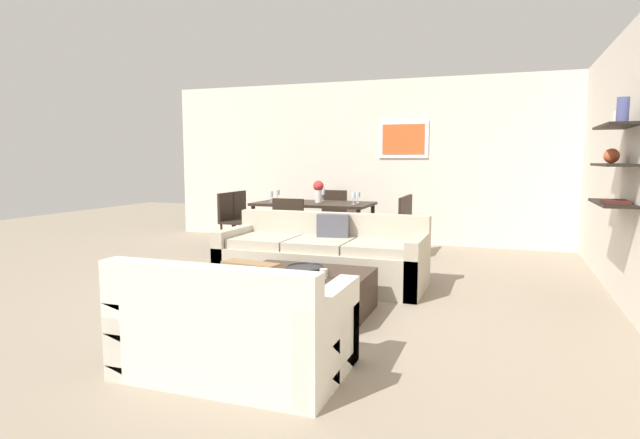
{
  "coord_description": "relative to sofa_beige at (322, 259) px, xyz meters",
  "views": [
    {
      "loc": [
        1.93,
        -5.09,
        1.4
      ],
      "look_at": [
        0.05,
        0.2,
        0.75
      ],
      "focal_mm": 29.26,
      "sensor_mm": 36.0,
      "label": 1
    }
  ],
  "objects": [
    {
      "name": "dining_chair_foot",
      "position": [
        -0.82,
        1.05,
        0.21
      ],
      "size": [
        0.44,
        0.44,
        0.88
      ],
      "color": "black",
      "rests_on": "ground"
    },
    {
      "name": "wine_glass_left_near",
      "position": [
        -1.47,
        1.82,
        0.57
      ],
      "size": [
        0.07,
        0.07,
        0.17
      ],
      "color": "silver",
      "rests_on": "dining_table"
    },
    {
      "name": "wine_glass_right_far",
      "position": [
        -0.16,
        2.05,
        0.58
      ],
      "size": [
        0.07,
        0.07,
        0.16
      ],
      "color": "silver",
      "rests_on": "dining_table"
    },
    {
      "name": "dining_chair_left_near",
      "position": [
        -2.1,
        1.72,
        0.21
      ],
      "size": [
        0.44,
        0.44,
        0.88
      ],
      "color": "black",
      "rests_on": "ground"
    },
    {
      "name": "dining_chair_right_near",
      "position": [
        0.46,
        1.72,
        0.21
      ],
      "size": [
        0.44,
        0.44,
        0.88
      ],
      "color": "black",
      "rests_on": "ground"
    },
    {
      "name": "dining_chair_head",
      "position": [
        -0.82,
        2.82,
        0.21
      ],
      "size": [
        0.44,
        0.44,
        0.88
      ],
      "color": "black",
      "rests_on": "ground"
    },
    {
      "name": "wine_glass_head",
      "position": [
        -0.82,
        2.35,
        0.59
      ],
      "size": [
        0.06,
        0.06,
        0.19
      ],
      "color": "silver",
      "rests_on": "dining_table"
    },
    {
      "name": "loveseat_white",
      "position": [
        0.26,
        -2.49,
        0.0
      ],
      "size": [
        1.43,
        0.9,
        0.78
      ],
      "color": "silver",
      "rests_on": "ground"
    },
    {
      "name": "dining_chair_left_far",
      "position": [
        -2.1,
        2.15,
        0.21
      ],
      "size": [
        0.44,
        0.44,
        0.88
      ],
      "color": "black",
      "rests_on": "ground"
    },
    {
      "name": "centerpiece_vase",
      "position": [
        -0.75,
        1.95,
        0.66
      ],
      "size": [
        0.16,
        0.16,
        0.33
      ],
      "color": "silver",
      "rests_on": "dining_table"
    },
    {
      "name": "decorative_bowl",
      "position": [
        0.26,
        -1.19,
        0.13
      ],
      "size": [
        0.35,
        0.35,
        0.08
      ],
      "color": "black",
      "rests_on": "coffee_table"
    },
    {
      "name": "wine_glass_right_near",
      "position": [
        -0.16,
        1.82,
        0.58
      ],
      "size": [
        0.06,
        0.06,
        0.18
      ],
      "color": "silver",
      "rests_on": "dining_table"
    },
    {
      "name": "coffee_table",
      "position": [
        0.21,
        -1.13,
        -0.1
      ],
      "size": [
        1.16,
        0.95,
        0.38
      ],
      "color": "#38281E",
      "rests_on": "ground"
    },
    {
      "name": "ground_plane",
      "position": [
        -0.03,
        -0.34,
        -0.29
      ],
      "size": [
        18.0,
        18.0,
        0.0
      ],
      "primitive_type": "plane",
      "color": "gray"
    },
    {
      "name": "dining_table",
      "position": [
        -0.82,
        1.94,
        0.39
      ],
      "size": [
        1.75,
        0.95,
        0.75
      ],
      "color": "black",
      "rests_on": "ground"
    },
    {
      "name": "sofa_beige",
      "position": [
        0.0,
        0.0,
        0.0
      ],
      "size": [
        2.28,
        0.9,
        0.78
      ],
      "color": "#B2A893",
      "rests_on": "ground"
    },
    {
      "name": "candle_jar",
      "position": [
        0.46,
        -1.28,
        0.13
      ],
      "size": [
        0.07,
        0.07,
        0.08
      ],
      "primitive_type": "cylinder",
      "color": "silver",
      "rests_on": "coffee_table"
    },
    {
      "name": "right_wall_shelf_unit",
      "position": [
        3.0,
        0.26,
        1.06
      ],
      "size": [
        0.34,
        8.2,
        2.7
      ],
      "color": "silver",
      "rests_on": "ground"
    },
    {
      "name": "back_wall_unit",
      "position": [
        0.27,
        3.19,
        1.06
      ],
      "size": [
        8.4,
        0.09,
        2.7
      ],
      "color": "silver",
      "rests_on": "ground"
    },
    {
      "name": "dining_chair_right_far",
      "position": [
        0.46,
        2.15,
        0.21
      ],
      "size": [
        0.44,
        0.44,
        0.88
      ],
      "color": "black",
      "rests_on": "ground"
    },
    {
      "name": "wine_glass_left_far",
      "position": [
        -1.47,
        2.05,
        0.58
      ],
      "size": [
        0.08,
        0.08,
        0.17
      ],
      "color": "silver",
      "rests_on": "dining_table"
    }
  ]
}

